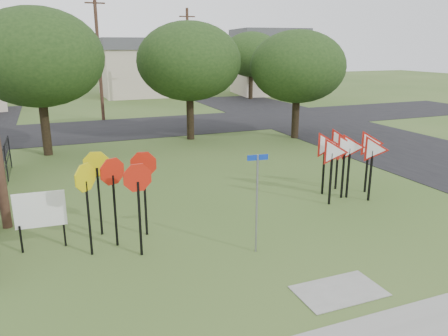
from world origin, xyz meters
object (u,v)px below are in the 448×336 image
(street_name_sign, at_px, (257,197))
(info_board, at_px, (40,212))
(yield_sign_cluster, at_px, (347,149))
(stop_sign_cluster, at_px, (116,181))

(street_name_sign, distance_m, info_board, 5.85)
(street_name_sign, relative_size, yield_sign_cluster, 0.90)
(stop_sign_cluster, distance_m, yield_sign_cluster, 8.47)
(street_name_sign, bearing_deg, yield_sign_cluster, 29.48)
(yield_sign_cluster, distance_m, info_board, 10.44)
(yield_sign_cluster, bearing_deg, street_name_sign, -150.52)
(street_name_sign, distance_m, yield_sign_cluster, 5.80)
(yield_sign_cluster, bearing_deg, info_board, -177.00)
(stop_sign_cluster, bearing_deg, info_board, 166.82)
(stop_sign_cluster, height_order, info_board, stop_sign_cluster)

